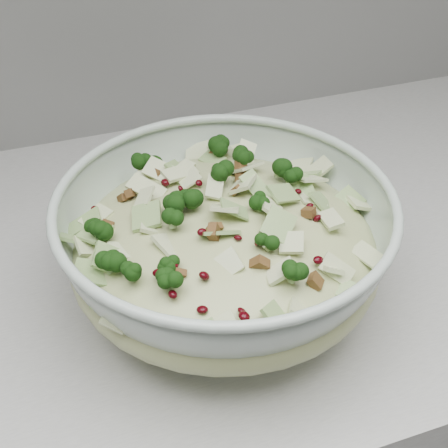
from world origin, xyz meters
The scene contains 3 objects.
counter centered at (0.00, 1.70, 0.45)m, with size 3.60×0.60×0.90m, color beige.
mixing_bowl centered at (-0.18, 1.60, 0.97)m, with size 0.41×0.41×0.13m.
salad centered at (-0.18, 1.60, 0.99)m, with size 0.40×0.40×0.13m.
Camera 1 is at (-0.33, 1.18, 1.35)m, focal length 50.00 mm.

